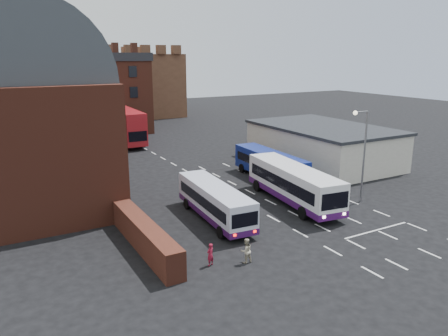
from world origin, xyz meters
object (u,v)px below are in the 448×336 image
bus_white_outbound (215,200)px  pedestrian_red (210,255)px  bus_blue (270,164)px  bus_red_double (125,125)px  bus_white_inbound (293,182)px  street_lamp (362,148)px  pedestrian_beige (246,251)px

bus_white_outbound → pedestrian_red: 7.41m
bus_blue → bus_red_double: 25.61m
bus_white_inbound → street_lamp: size_ratio=1.48×
pedestrian_red → bus_white_outbound: bearing=-141.2°
bus_white_outbound → pedestrian_red: bearing=-116.2°
bus_blue → pedestrian_red: bearing=46.7°
bus_white_inbound → pedestrian_red: bearing=37.2°
bus_blue → street_lamp: size_ratio=1.31×
bus_red_double → pedestrian_beige: bus_red_double is taller
bus_white_inbound → pedestrian_red: size_ratio=8.30×
street_lamp → bus_red_double: bearing=105.5°
bus_red_double → pedestrian_beige: 38.80m
bus_red_double → pedestrian_red: bus_red_double is taller
street_lamp → pedestrian_beige: (-13.93, -4.62, -3.90)m
bus_white_outbound → pedestrian_red: size_ratio=6.99×
pedestrian_beige → bus_white_outbound: bearing=-103.2°
pedestrian_red → pedestrian_beige: bearing=139.9°
pedestrian_red → pedestrian_beige: pedestrian_beige is taller
bus_white_outbound → bus_blue: 11.87m
bus_white_inbound → bus_blue: bus_white_inbound is taller
bus_white_outbound → bus_red_double: bearing=88.8°
bus_red_double → pedestrian_red: bearing=82.2°
pedestrian_red → bus_blue: bearing=-156.7°
pedestrian_red → bus_white_inbound: bearing=-170.6°
pedestrian_red → bus_red_double: bearing=-120.9°
street_lamp → pedestrian_beige: street_lamp is taller
bus_white_outbound → bus_blue: size_ratio=0.95×
bus_white_outbound → bus_blue: bearing=38.8°
bus_blue → pedestrian_red: (-13.44, -13.14, -0.93)m
bus_red_double → bus_white_outbound: bearing=86.9°
bus_white_outbound → bus_white_inbound: (7.40, 0.16, 0.28)m
bus_blue → pedestrian_red: 18.82m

